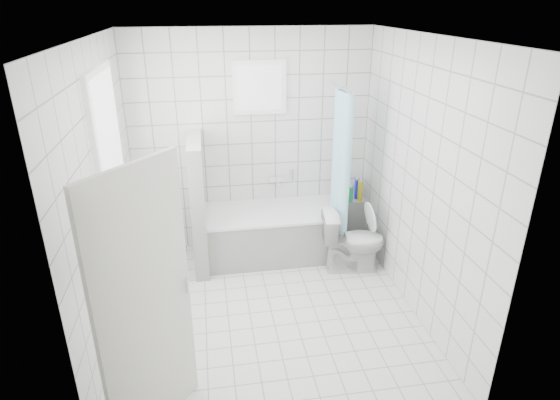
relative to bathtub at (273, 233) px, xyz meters
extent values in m
plane|color=white|center=(-0.19, -1.12, -0.29)|extent=(3.00, 3.00, 0.00)
plane|color=white|center=(-0.19, -1.12, 2.31)|extent=(3.00, 3.00, 0.00)
cube|color=white|center=(-0.19, 0.38, 1.01)|extent=(2.80, 0.02, 2.60)
cube|color=white|center=(-0.19, -2.62, 1.01)|extent=(2.80, 0.02, 2.60)
cube|color=white|center=(-1.59, -1.12, 1.01)|extent=(0.02, 3.00, 2.60)
cube|color=white|center=(1.21, -1.12, 1.01)|extent=(0.02, 3.00, 2.60)
cube|color=white|center=(-1.54, -0.82, 1.31)|extent=(0.01, 0.90, 1.40)
cube|color=white|center=(-0.09, 0.33, 1.66)|extent=(0.50, 0.01, 0.50)
cube|color=white|center=(-1.50, -0.82, 0.57)|extent=(0.18, 1.02, 0.08)
cube|color=silver|center=(-1.18, -2.30, 0.71)|extent=(0.54, 0.64, 2.00)
cube|color=white|center=(0.00, 0.00, -0.02)|extent=(1.56, 0.75, 0.55)
cube|color=white|center=(0.00, 0.00, 0.27)|extent=(1.58, 0.77, 0.03)
cube|color=white|center=(-0.85, -0.05, 0.46)|extent=(0.15, 0.85, 1.50)
cube|color=white|center=(1.04, 0.25, -0.02)|extent=(0.40, 0.24, 0.55)
imported|color=white|center=(0.84, -0.47, 0.06)|extent=(0.74, 0.48, 0.71)
cylinder|color=silver|center=(0.73, -0.02, 1.71)|extent=(0.02, 0.80, 0.02)
cube|color=silver|center=(0.10, 0.33, 0.56)|extent=(0.18, 0.06, 0.06)
imported|color=silver|center=(-1.49, -0.87, 0.70)|extent=(0.21, 0.21, 0.19)
imported|color=#38EDFF|center=(-1.49, -1.01, 0.70)|extent=(0.11, 0.11, 0.18)
imported|color=#BC5E9C|center=(-1.49, -0.52, 0.71)|extent=(0.12, 0.12, 0.19)
cylinder|color=#1B22D9|center=(1.10, 0.26, 0.39)|extent=(0.06, 0.06, 0.25)
cylinder|color=#1A9C52|center=(1.00, 0.17, 0.36)|extent=(0.06, 0.06, 0.20)
cylinder|color=gold|center=(1.12, 0.18, 0.39)|extent=(0.06, 0.06, 0.27)
camera|label=1|loc=(-0.73, -4.93, 2.58)|focal=30.00mm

